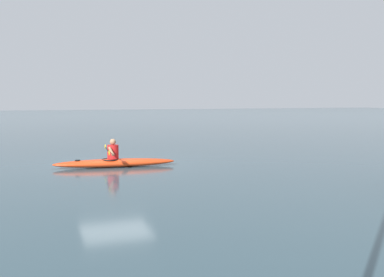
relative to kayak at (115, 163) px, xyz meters
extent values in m
plane|color=#334C56|center=(-0.12, -0.59, -0.15)|extent=(160.00, 160.00, 0.00)
ellipsoid|color=red|center=(0.00, 0.00, 0.00)|extent=(4.27, 1.08, 0.29)
torus|color=black|center=(0.16, -0.02, 0.12)|extent=(0.65, 0.65, 0.04)
cylinder|color=black|center=(1.26, -0.13, 0.13)|extent=(0.18, 0.18, 0.02)
cylinder|color=red|center=(0.06, -0.01, 0.38)|extent=(0.39, 0.39, 0.49)
sphere|color=#936B4C|center=(0.06, -0.01, 0.74)|extent=(0.21, 0.21, 0.21)
cylinder|color=black|center=(0.26, -0.03, 0.47)|extent=(0.23, 1.97, 0.03)
ellipsoid|color=gold|center=(0.36, 0.96, 0.47)|extent=(0.08, 0.40, 0.17)
ellipsoid|color=gold|center=(0.16, -1.01, 0.47)|extent=(0.08, 0.40, 0.17)
cylinder|color=#936B4C|center=(0.17, 0.28, 0.44)|extent=(0.21, 0.29, 0.34)
cylinder|color=#936B4C|center=(0.11, -0.31, 0.44)|extent=(0.23, 0.27, 0.34)
camera|label=1|loc=(2.94, 15.84, 2.25)|focal=42.95mm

